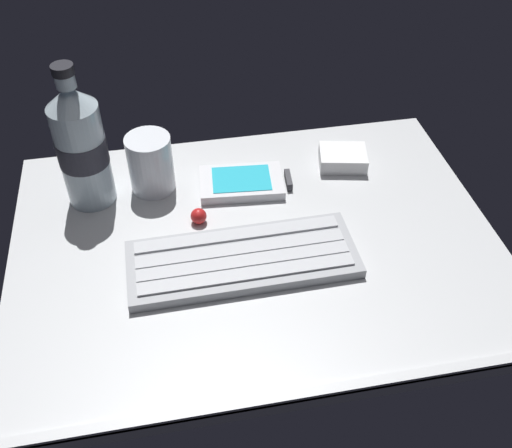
{
  "coord_description": "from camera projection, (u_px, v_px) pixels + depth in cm",
  "views": [
    {
      "loc": [
        -10.31,
        -54.95,
        55.13
      ],
      "look_at": [
        0.0,
        0.0,
        3.0
      ],
      "focal_mm": 41.6,
      "sensor_mm": 36.0,
      "label": 1
    }
  ],
  "objects": [
    {
      "name": "charger_block",
      "position": [
        343.0,
        158.0,
        0.9
      ],
      "size": [
        7.99,
        6.91,
        2.4
      ],
      "primitive_type": "cube",
      "rotation": [
        0.0,
        0.0,
        -0.2
      ],
      "color": "white",
      "rests_on": "ground_plane"
    },
    {
      "name": "trackball_mouse",
      "position": [
        199.0,
        216.0,
        0.8
      ],
      "size": [
        2.2,
        2.2,
        2.2
      ],
      "primitive_type": "sphere",
      "color": "red",
      "rests_on": "ground_plane"
    },
    {
      "name": "water_bottle",
      "position": [
        81.0,
        146.0,
        0.79
      ],
      "size": [
        6.73,
        6.73,
        20.8
      ],
      "color": "silver",
      "rests_on": "ground_plane"
    },
    {
      "name": "ground_plane",
      "position": [
        256.0,
        247.0,
        0.79
      ],
      "size": [
        64.0,
        48.0,
        2.8
      ],
      "color": "#B7BABC"
    },
    {
      "name": "keyboard",
      "position": [
        243.0,
        259.0,
        0.75
      ],
      "size": [
        29.11,
        11.3,
        1.7
      ],
      "color": "#93969B",
      "rests_on": "ground_plane"
    },
    {
      "name": "juice_cup",
      "position": [
        151.0,
        165.0,
        0.84
      ],
      "size": [
        6.4,
        6.4,
        8.5
      ],
      "color": "silver",
      "rests_on": "ground_plane"
    },
    {
      "name": "handheld_device",
      "position": [
        246.0,
        182.0,
        0.86
      ],
      "size": [
        13.26,
        8.65,
        1.5
      ],
      "color": "silver",
      "rests_on": "ground_plane"
    }
  ]
}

